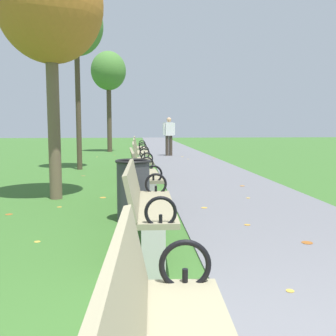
# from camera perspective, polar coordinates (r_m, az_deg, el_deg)

# --- Properties ---
(paved_walkway) EXTENTS (2.54, 44.00, 0.02)m
(paved_walkway) POSITION_cam_1_polar(r_m,az_deg,el_deg) (19.37, 0.87, 2.51)
(paved_walkway) COLOR slate
(paved_walkway) RESTS_ON ground
(park_bench_2) EXTENTS (0.51, 1.61, 0.90)m
(park_bench_2) POSITION_cam_1_polar(r_m,az_deg,el_deg) (3.93, -3.17, -5.61)
(park_bench_2) COLOR gray
(park_bench_2) RESTS_ON ground
(park_bench_3) EXTENTS (0.53, 1.62, 0.90)m
(park_bench_3) POSITION_cam_1_polar(r_m,az_deg,el_deg) (6.36, -3.77, -1.03)
(park_bench_3) COLOR gray
(park_bench_3) RESTS_ON ground
(park_bench_4) EXTENTS (0.49, 1.61, 0.90)m
(park_bench_4) POSITION_cam_1_polar(r_m,az_deg,el_deg) (9.05, -4.05, 1.16)
(park_bench_4) COLOR gray
(park_bench_4) RESTS_ON ground
(park_bench_5) EXTENTS (0.49, 1.60, 0.90)m
(park_bench_5) POSITION_cam_1_polar(r_m,az_deg,el_deg) (11.72, -4.20, 2.33)
(park_bench_5) COLOR gray
(park_bench_5) RESTS_ON ground
(park_bench_6) EXTENTS (0.48, 1.60, 0.90)m
(park_bench_6) POSITION_cam_1_polar(r_m,az_deg,el_deg) (14.28, -4.29, 3.05)
(park_bench_6) COLOR gray
(park_bench_6) RESTS_ON ground
(tree_1) EXTENTS (1.79, 1.79, 4.32)m
(tree_1) POSITION_cam_1_polar(r_m,az_deg,el_deg) (7.31, -17.09, 21.95)
(tree_1) COLOR brown
(tree_1) RESTS_ON ground
(tree_2) EXTENTS (1.54, 1.54, 4.98)m
(tree_2) POSITION_cam_1_polar(r_m,az_deg,el_deg) (11.95, -13.46, 19.67)
(tree_2) COLOR #4C3D2D
(tree_2) RESTS_ON ground
(tree_3) EXTENTS (1.70, 1.70, 4.88)m
(tree_3) POSITION_cam_1_polar(r_m,az_deg,el_deg) (19.47, -8.82, 13.86)
(tree_3) COLOR #4C3D2D
(tree_3) RESTS_ON ground
(pedestrian_walking) EXTENTS (0.52, 0.27, 1.62)m
(pedestrian_walking) POSITION_cam_1_polar(r_m,az_deg,el_deg) (16.36, 0.14, 5.03)
(pedestrian_walking) COLOR #3D3328
(pedestrian_walking) RESTS_ON paved_walkway
(trash_bin) EXTENTS (0.48, 0.48, 0.84)m
(trash_bin) POSITION_cam_1_polar(r_m,az_deg,el_deg) (5.23, -5.17, -3.32)
(trash_bin) COLOR #38383D
(trash_bin) RESTS_ON ground
(scattered_leaves) EXTENTS (5.04, 17.56, 0.02)m
(scattered_leaves) POSITION_cam_1_polar(r_m,az_deg,el_deg) (8.41, -0.05, -2.46)
(scattered_leaves) COLOR #BC842D
(scattered_leaves) RESTS_ON ground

